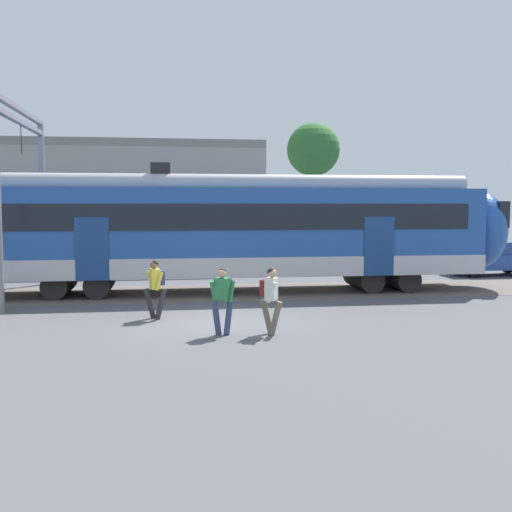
{
  "coord_description": "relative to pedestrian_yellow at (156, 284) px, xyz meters",
  "views": [
    {
      "loc": [
        -1.16,
        -16.03,
        3.2
      ],
      "look_at": [
        1.49,
        2.62,
        1.6
      ],
      "focal_mm": 42.0,
      "sensor_mm": 36.0,
      "label": 1
    }
  ],
  "objects": [
    {
      "name": "pedestrian_green",
      "position": [
        1.69,
        -2.36,
        0.0
      ],
      "size": [
        0.67,
        0.55,
        1.67
      ],
      "color": "navy",
      "rests_on": "ground"
    },
    {
      "name": "ground_plane",
      "position": [
        1.6,
        -0.9,
        -0.99
      ],
      "size": [
        160.0,
        160.0,
        0.0
      ],
      "primitive_type": "plane",
      "color": "#515156"
    },
    {
      "name": "background_building",
      "position": [
        -3.44,
        14.88,
        2.22
      ],
      "size": [
        17.1,
        5.0,
        9.2
      ],
      "color": "gray",
      "rests_on": "ground"
    },
    {
      "name": "parked_car_blue",
      "position": [
        14.95,
        8.5,
        -0.21
      ],
      "size": [
        4.02,
        1.79,
        1.54
      ],
      "color": "#284799",
      "rests_on": "ground"
    },
    {
      "name": "pedestrian_yellow",
      "position": [
        0.0,
        0.0,
        0.0
      ],
      "size": [
        0.69,
        0.54,
        1.67
      ],
      "color": "#28282D",
      "rests_on": "ground"
    },
    {
      "name": "catenary_gantry",
      "position": [
        -4.65,
        4.91,
        3.32
      ],
      "size": [
        0.24,
        6.64,
        6.53
      ],
      "color": "gray",
      "rests_on": "ground"
    },
    {
      "name": "street_tree_right",
      "position": [
        8.22,
        15.43,
        5.18
      ],
      "size": [
        2.9,
        2.9,
        7.7
      ],
      "color": "brown",
      "rests_on": "ground"
    },
    {
      "name": "pedestrian_white",
      "position": [
        2.86,
        -2.48,
        0.0
      ],
      "size": [
        0.57,
        0.66,
        1.67
      ],
      "color": "#6B6051",
      "rests_on": "ground"
    }
  ]
}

